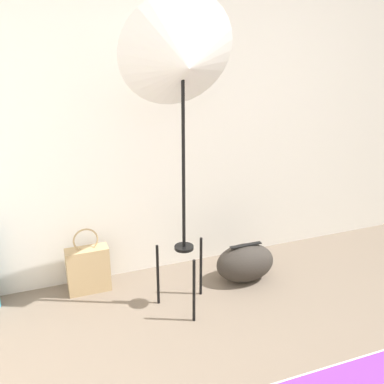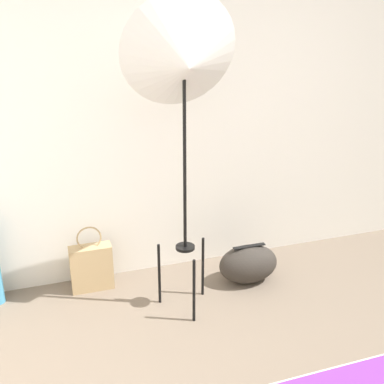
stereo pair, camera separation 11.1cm
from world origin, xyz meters
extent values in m
cube|color=silver|center=(0.00, 2.16, 1.30)|extent=(8.00, 0.05, 2.60)
cylinder|color=black|center=(-0.25, 1.35, 0.23)|extent=(0.02, 0.02, 0.46)
cylinder|color=black|center=(-0.42, 1.63, 0.23)|extent=(0.02, 0.02, 0.46)
cylinder|color=black|center=(-0.09, 1.63, 0.23)|extent=(0.02, 0.02, 0.46)
cylinder|color=black|center=(-0.25, 1.54, 0.46)|extent=(0.13, 0.13, 0.02)
cylinder|color=black|center=(-0.25, 1.54, 1.07)|extent=(0.02, 0.02, 1.22)
cone|color=white|center=(-0.25, 1.54, 1.68)|extent=(0.73, 0.48, 0.76)
cube|color=tan|center=(-0.85, 1.97, 0.17)|extent=(0.31, 0.12, 0.35)
torus|color=tan|center=(-0.85, 1.97, 0.42)|extent=(0.18, 0.01, 0.18)
ellipsoid|color=#332D28|center=(0.31, 1.70, 0.15)|extent=(0.47, 0.30, 0.30)
cube|color=black|center=(0.31, 1.70, 0.30)|extent=(0.26, 0.04, 0.01)
camera|label=1|loc=(-1.17, -1.02, 1.86)|focal=42.00mm
camera|label=2|loc=(-1.07, -1.05, 1.86)|focal=42.00mm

